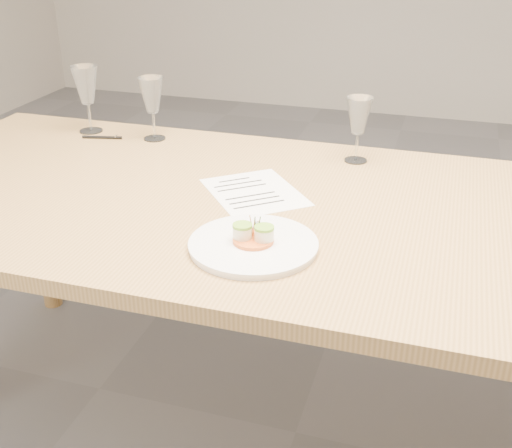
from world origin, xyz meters
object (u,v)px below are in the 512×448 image
(dinner_plate, at_px, (253,244))
(ballpoint_pen, at_px, (102,137))
(wine_glass_1, at_px, (152,96))
(recipe_sheet, at_px, (254,192))
(dining_table, at_px, (303,231))
(wine_glass_2, at_px, (359,117))
(wine_glass_0, at_px, (86,86))

(dinner_plate, relative_size, ballpoint_pen, 2.19)
(wine_glass_1, bearing_deg, recipe_sheet, -36.36)
(dining_table, relative_size, ballpoint_pen, 18.44)
(dining_table, height_order, recipe_sheet, recipe_sheet)
(ballpoint_pen, height_order, wine_glass_1, wine_glass_1)
(wine_glass_1, relative_size, wine_glass_2, 1.05)
(dining_table, height_order, wine_glass_1, wine_glass_1)
(dining_table, relative_size, wine_glass_1, 11.95)
(dining_table, xyz_separation_m, recipe_sheet, (-0.15, 0.05, 0.07))
(ballpoint_pen, bearing_deg, wine_glass_1, 3.27)
(recipe_sheet, bearing_deg, dining_table, -58.06)
(dining_table, bearing_deg, wine_glass_0, 155.10)
(dining_table, relative_size, recipe_sheet, 6.85)
(ballpoint_pen, bearing_deg, wine_glass_2, -10.09)
(recipe_sheet, bearing_deg, ballpoint_pen, 115.74)
(wine_glass_1, bearing_deg, dining_table, -32.47)
(dinner_plate, relative_size, wine_glass_2, 1.49)
(wine_glass_0, xyz_separation_m, wine_glass_1, (0.24, -0.01, -0.01))
(ballpoint_pen, relative_size, wine_glass_1, 0.65)
(dinner_plate, bearing_deg, ballpoint_pen, 140.44)
(wine_glass_2, bearing_deg, wine_glass_1, 179.15)
(dining_table, bearing_deg, wine_glass_2, 78.97)
(dinner_plate, xyz_separation_m, wine_glass_2, (0.13, 0.61, 0.12))
(dining_table, relative_size, dinner_plate, 8.41)
(recipe_sheet, distance_m, wine_glass_0, 0.77)
(wine_glass_0, bearing_deg, ballpoint_pen, -37.26)
(dinner_plate, bearing_deg, recipe_sheet, 107.02)
(wine_glass_2, bearing_deg, ballpoint_pen, -177.40)
(dining_table, bearing_deg, dinner_plate, -102.30)
(dining_table, bearing_deg, ballpoint_pen, 156.51)
(dining_table, xyz_separation_m, wine_glass_2, (0.07, 0.36, 0.20))
(wine_glass_0, bearing_deg, dinner_plate, -39.34)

